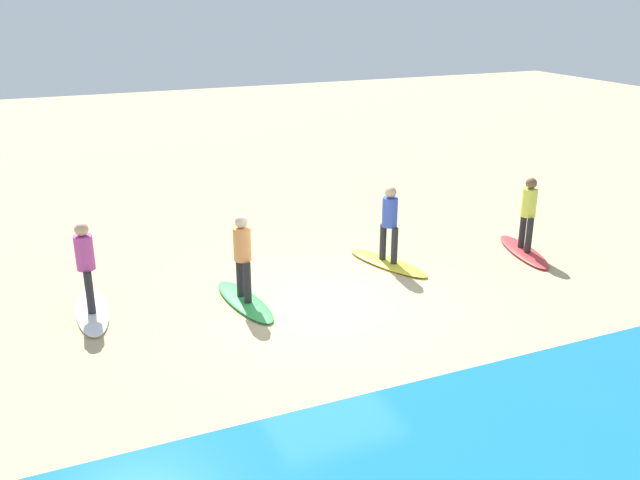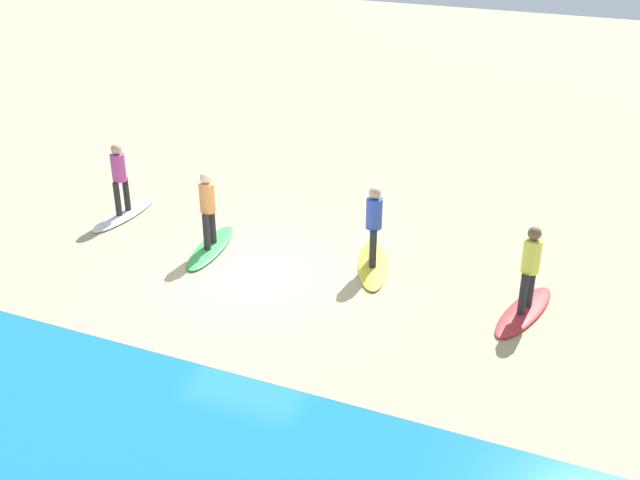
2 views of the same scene
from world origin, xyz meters
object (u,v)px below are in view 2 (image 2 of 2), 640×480
at_px(surfer_red, 531,263).
at_px(surfer_green, 208,204).
at_px(surfboard_green, 211,247).
at_px(surfboard_yellow, 372,265).
at_px(surfboard_red, 524,312).
at_px(surfer_yellow, 374,220).
at_px(surfboard_white, 124,214).
at_px(surfer_white, 119,173).

relative_size(surfer_red, surfer_green, 1.00).
xyz_separation_m(surfer_red, surfboard_green, (6.44, 0.02, -0.99)).
distance_m(surfer_red, surfer_green, 6.44).
relative_size(surfboard_yellow, surfboard_green, 1.00).
bearing_deg(surfer_red, surfboard_yellow, -10.78).
height_order(surfboard_yellow, surfer_green, surfer_green).
relative_size(surfboard_red, surfer_red, 1.28).
bearing_deg(surfboard_yellow, surfboard_red, 59.50).
xyz_separation_m(surfer_yellow, surfer_green, (3.35, 0.60, 0.00)).
distance_m(surfboard_red, surfer_yellow, 3.30).
height_order(surfboard_red, surfboard_white, same).
bearing_deg(surfer_yellow, surfboard_green, 10.21).
relative_size(surfboard_yellow, surfboard_white, 1.00).
distance_m(surfboard_yellow, surfer_white, 6.09).
bearing_deg(surfboard_red, surfer_red, 0.00).
bearing_deg(surfer_green, surfer_yellow, -169.79).
relative_size(surfboard_red, surfboard_yellow, 1.00).
bearing_deg(surfboard_red, surfer_white, -80.79).
height_order(surfer_red, surfer_green, same).
distance_m(surfer_green, surfer_white, 2.74).
height_order(surfer_green, surfboard_white, surfer_green).
xyz_separation_m(surfer_green, surfer_white, (2.65, -0.67, 0.00)).
bearing_deg(surfer_yellow, surfer_green, 10.21).
height_order(surfboard_green, surfer_white, surfer_white).
distance_m(surfboard_red, surfboard_yellow, 3.15).
height_order(surfboard_red, surfer_red, surfer_red).
bearing_deg(surfboard_yellow, surfer_green, -99.51).
bearing_deg(surfboard_red, surfboard_white, -80.79).
height_order(surfboard_red, surfer_yellow, surfer_yellow).
bearing_deg(surfboard_green, surfboard_yellow, 92.33).
xyz_separation_m(surfer_red, surfer_white, (9.10, -0.66, 0.00)).
distance_m(surfer_yellow, surfer_white, 6.01).
bearing_deg(surfboard_green, surfer_red, 82.26).
xyz_separation_m(surfboard_red, surfboard_yellow, (3.09, -0.59, 0.00)).
relative_size(surfboard_green, surfer_white, 1.28).
height_order(surfer_yellow, surfboard_white, surfer_yellow).
distance_m(surfboard_green, surfer_green, 0.99).
xyz_separation_m(surfboard_yellow, surfer_yellow, (0.00, 0.00, 0.99)).
distance_m(surfer_red, surfboard_white, 9.18).
height_order(surfboard_red, surfer_green, surfer_green).
xyz_separation_m(surfer_red, surfboard_white, (9.10, -0.66, -0.99)).
xyz_separation_m(surfer_red, surfer_green, (6.44, 0.02, 0.00)).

